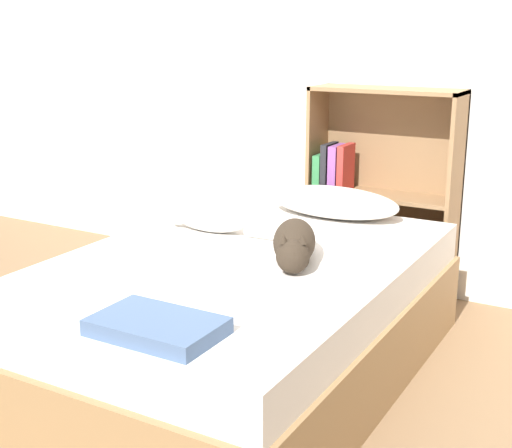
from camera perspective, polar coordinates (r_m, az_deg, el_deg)
The scene contains 8 objects.
ground_plane at distance 3.01m, azimuth -1.37°, elevation -11.73°, with size 8.00×8.00×0.00m, color #846647.
wall_back at distance 3.85m, azimuth 8.86°, elevation 13.40°, with size 8.00×0.06×2.50m.
bed at distance 2.91m, azimuth -1.40°, elevation -7.39°, with size 1.29×1.89×0.50m.
pillow at distance 3.42m, azimuth 6.25°, elevation 1.75°, with size 0.64×0.31×0.14m.
cat_light at distance 3.16m, azimuth -3.75°, elevation 0.75°, with size 0.58×0.19×0.16m.
cat_dark at distance 2.75m, azimuth 3.07°, elevation -1.53°, with size 0.34×0.55×0.15m.
bookshelf at distance 3.77m, azimuth 9.83°, elevation 2.69°, with size 0.76×0.26×1.09m.
blanket_fold at distance 2.14m, azimuth -7.91°, elevation -8.13°, with size 0.38×0.24×0.05m.
Camera 1 is at (1.39, -2.29, 1.38)m, focal length 50.00 mm.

